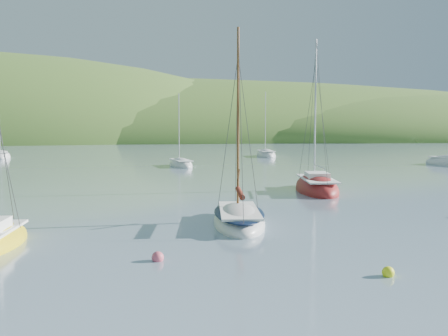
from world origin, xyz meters
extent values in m
plane|color=slate|center=(0.00, 0.00, 0.00)|extent=(700.00, 700.00, 0.00)
ellipsoid|color=#336125|center=(0.00, 170.00, 0.00)|extent=(440.00, 110.00, 44.00)
ellipsoid|color=#336125|center=(90.00, 160.00, 0.00)|extent=(240.00, 100.00, 34.00)
ellipsoid|color=white|center=(-0.95, 6.98, 0.11)|extent=(3.32, 6.71, 1.57)
cube|color=white|center=(-0.97, 6.85, 0.68)|extent=(2.51, 5.22, 0.10)
cylinder|color=brown|center=(-0.83, 7.74, 4.92)|extent=(0.12, 0.12, 8.56)
ellipsoid|color=black|center=(-0.95, 6.98, 0.58)|extent=(3.26, 6.64, 0.27)
cylinder|color=maroon|center=(-1.07, 6.22, 1.59)|extent=(0.71, 3.08, 0.24)
ellipsoid|color=maroon|center=(7.01, 17.61, 0.16)|extent=(4.15, 8.25, 2.17)
cube|color=white|center=(6.98, 17.46, 0.92)|extent=(3.15, 6.42, 0.10)
cylinder|color=#B7B8BC|center=(7.19, 18.54, 5.80)|extent=(0.12, 0.12, 9.85)
cube|color=white|center=(6.98, 17.46, 1.16)|extent=(1.87, 2.45, 0.42)
cylinder|color=#B7B8BC|center=(6.83, 16.69, 1.83)|extent=(0.81, 3.73, 0.09)
ellipsoid|color=white|center=(-0.13, 41.73, 0.13)|extent=(3.08, 6.66, 1.75)
cube|color=white|center=(-0.11, 41.60, 0.75)|extent=(2.32, 5.19, 0.10)
cylinder|color=#B7B8BC|center=(-0.23, 42.49, 4.56)|extent=(0.12, 0.12, 7.71)
ellipsoid|color=white|center=(14.73, 58.52, 0.15)|extent=(3.52, 7.86, 2.07)
cube|color=white|center=(14.72, 58.37, 0.88)|extent=(2.65, 6.12, 0.10)
cylinder|color=#B7B8BC|center=(14.84, 59.43, 5.40)|extent=(0.12, 0.12, 9.13)
ellipsoid|color=white|center=(-24.49, 62.33, 0.15)|extent=(4.38, 7.88, 2.04)
cube|color=white|center=(-24.46, 62.18, 0.86)|extent=(3.33, 6.12, 0.10)
sphere|color=#F7FF18|center=(1.76, -1.82, 0.12)|extent=(0.38, 0.38, 0.38)
sphere|color=#D85165|center=(-5.04, 1.26, 0.12)|extent=(0.41, 0.41, 0.41)
camera|label=1|loc=(-5.92, -15.47, 4.53)|focal=40.00mm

